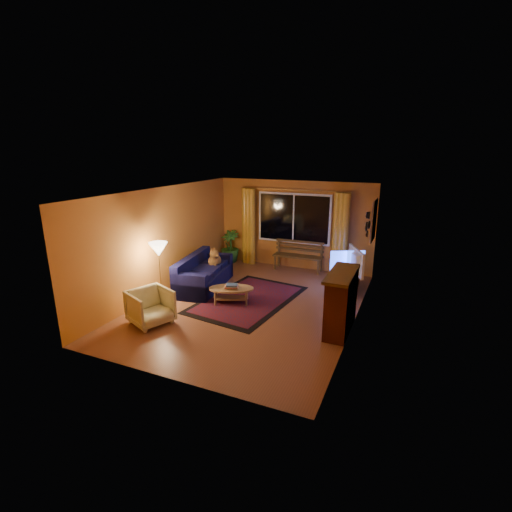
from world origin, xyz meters
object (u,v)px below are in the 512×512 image
at_px(coffee_table, 231,295).
at_px(tv_console, 350,281).
at_px(floor_lamp, 160,274).
at_px(bench, 298,263).
at_px(sofa, 204,272).
at_px(armchair, 150,305).

height_order(coffee_table, tv_console, tv_console).
height_order(floor_lamp, coffee_table, floor_lamp).
distance_m(bench, sofa, 2.81).
relative_size(bench, coffee_table, 1.39).
height_order(floor_lamp, tv_console, floor_lamp).
bearing_deg(armchair, sofa, 24.66).
bearing_deg(floor_lamp, armchair, -65.59).
height_order(armchair, floor_lamp, floor_lamp).
height_order(bench, sofa, sofa).
bearing_deg(floor_lamp, sofa, 76.13).
xyz_separation_m(floor_lamp, tv_console, (3.68, 2.53, -0.48)).
bearing_deg(sofa, coffee_table, -38.83).
distance_m(coffee_table, tv_console, 2.95).
bearing_deg(armchair, bench, 1.96).
relative_size(sofa, coffee_table, 1.98).
bearing_deg(sofa, bench, 42.98).
relative_size(bench, floor_lamp, 0.99).
bearing_deg(floor_lamp, bench, 59.69).
distance_m(sofa, coffee_table, 1.25).
relative_size(bench, tv_console, 1.30).
height_order(sofa, floor_lamp, floor_lamp).
bearing_deg(armchair, tv_console, -21.39).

